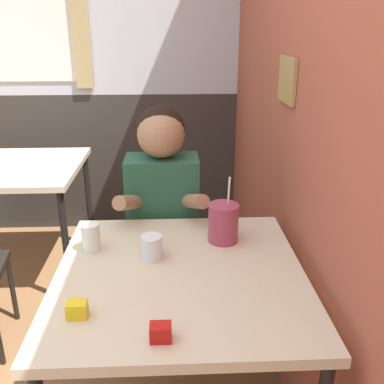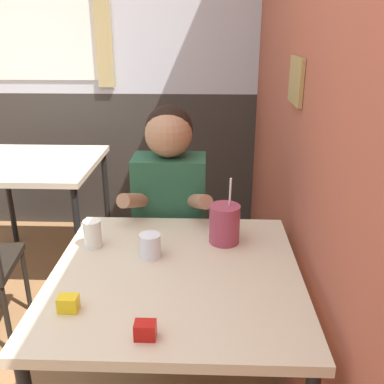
% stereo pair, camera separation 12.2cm
% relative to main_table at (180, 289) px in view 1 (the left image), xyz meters
% --- Properties ---
extents(brick_wall_right, '(0.08, 4.46, 2.70)m').
position_rel_main_table_xyz_m(brick_wall_right, '(0.51, 0.78, 0.65)').
color(brick_wall_right, '#9E4C38').
rests_on(brick_wall_right, ground_plane).
extents(back_wall, '(5.24, 0.09, 2.70)m').
position_rel_main_table_xyz_m(back_wall, '(-0.65, 2.04, 0.66)').
color(back_wall, silver).
rests_on(back_wall, ground_plane).
extents(main_table, '(0.88, 0.89, 0.78)m').
position_rel_main_table_xyz_m(main_table, '(0.00, 0.00, 0.00)').
color(main_table, beige).
rests_on(main_table, ground_plane).
extents(background_table, '(0.82, 0.81, 0.78)m').
position_rel_main_table_xyz_m(background_table, '(-1.02, 1.29, -0.01)').
color(background_table, beige).
rests_on(background_table, ground_plane).
extents(person_seated, '(0.42, 0.41, 1.26)m').
position_rel_main_table_xyz_m(person_seated, '(-0.07, 0.59, -0.03)').
color(person_seated, '#235138').
rests_on(person_seated, ground_plane).
extents(cocktail_pitcher, '(0.12, 0.12, 0.28)m').
position_rel_main_table_xyz_m(cocktail_pitcher, '(0.18, 0.23, 0.15)').
color(cocktail_pitcher, '#99384C').
rests_on(cocktail_pitcher, main_table).
extents(glass_near_pitcher, '(0.08, 0.08, 0.09)m').
position_rel_main_table_xyz_m(glass_near_pitcher, '(-0.10, 0.10, 0.12)').
color(glass_near_pitcher, silver).
rests_on(glass_near_pitcher, main_table).
extents(glass_center, '(0.07, 0.07, 0.11)m').
position_rel_main_table_xyz_m(glass_center, '(-0.34, 0.17, 0.13)').
color(glass_center, silver).
rests_on(glass_center, main_table).
extents(condiment_ketchup, '(0.06, 0.04, 0.05)m').
position_rel_main_table_xyz_m(condiment_ketchup, '(-0.06, -0.35, 0.10)').
color(condiment_ketchup, '#B7140F').
rests_on(condiment_ketchup, main_table).
extents(condiment_mustard, '(0.06, 0.04, 0.05)m').
position_rel_main_table_xyz_m(condiment_mustard, '(-0.31, -0.24, 0.10)').
color(condiment_mustard, yellow).
rests_on(condiment_mustard, main_table).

